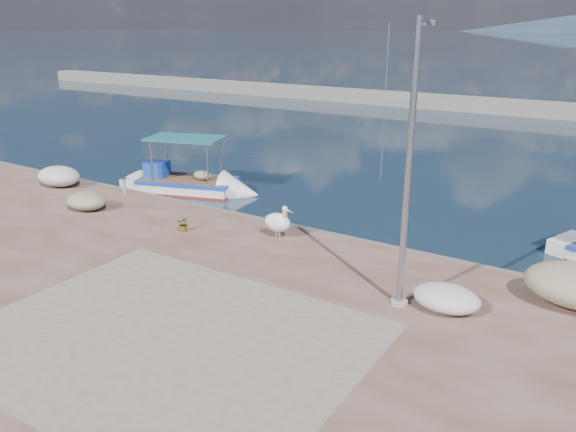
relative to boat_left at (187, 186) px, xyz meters
The scene contains 13 objects.
ground 10.88m from the boat_left, 43.54° to the right, with size 1400.00×1400.00×0.00m, color #162635.
quay 15.63m from the boat_left, 59.70° to the right, with size 44.00×22.00×0.50m, color #553225.
quay_patch 13.75m from the boat_left, 49.75° to the right, with size 9.00×7.00×0.01m, color gray.
breakwater 33.45m from the boat_left, 76.37° to the left, with size 120.00×2.20×7.50m.
boat_left is the anchor object (origin of this frame).
pelican 8.51m from the boat_left, 26.65° to the right, with size 1.26×0.74×1.20m.
lamp_post 14.59m from the boat_left, 25.34° to the right, with size 0.44×0.96×7.00m.
bollard_near 7.84m from the boat_left, 21.73° to the right, with size 0.22×0.22×0.66m.
bollard_far 3.15m from the boat_left, 105.09° to the right, with size 0.23×0.23×0.70m.
potted_plant 6.72m from the boat_left, 48.46° to the right, with size 0.48×0.41×0.53m, color #33722D.
net_pile_d 15.04m from the boat_left, 22.39° to the right, with size 1.69×1.27×0.63m, color silver.
net_pile_b 5.27m from the boat_left, 94.53° to the right, with size 1.70×1.32×0.66m, color tan.
net_pile_a 5.61m from the boat_left, 138.93° to the right, with size 2.11×1.53×0.86m, color silver.
Camera 1 is at (9.43, -11.01, 7.32)m, focal length 35.00 mm.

